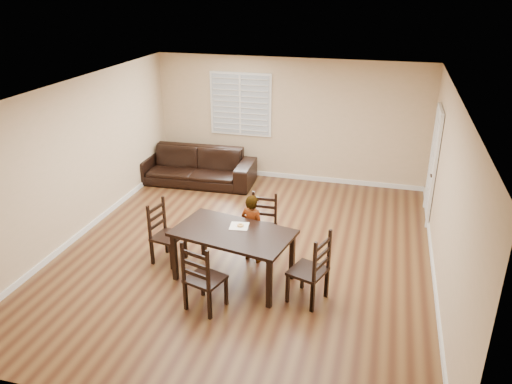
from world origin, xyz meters
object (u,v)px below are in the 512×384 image
at_px(chair_right, 316,272).
at_px(child, 252,228).
at_px(chair_far, 200,282).
at_px(donut, 240,225).
at_px(dining_table, 233,237).
at_px(sofa, 195,166).
at_px(chair_near, 263,223).
at_px(chair_left, 162,234).

height_order(chair_right, child, child).
height_order(chair_far, donut, chair_far).
distance_m(chair_far, chair_right, 1.60).
relative_size(dining_table, sofa, 0.72).
relative_size(chair_right, sofa, 0.41).
relative_size(child, donut, 11.18).
relative_size(chair_far, child, 0.92).
height_order(chair_near, sofa, chair_near).
relative_size(child, sofa, 0.44).
xyz_separation_m(dining_table, donut, (0.06, 0.19, 0.11)).
bearing_deg(chair_near, chair_left, -151.64).
distance_m(chair_far, child, 1.54).
height_order(chair_left, sofa, chair_left).
height_order(dining_table, child, child).
relative_size(chair_left, sofa, 0.39).
bearing_deg(dining_table, sofa, 131.11).
bearing_deg(sofa, child, -56.27).
xyz_separation_m(dining_table, chair_far, (-0.19, -0.89, -0.24)).
bearing_deg(chair_right, sofa, -119.85).
bearing_deg(chair_left, chair_right, -91.42).
bearing_deg(child, chair_right, 160.40).
bearing_deg(chair_near, child, -98.86).
xyz_separation_m(child, donut, (-0.07, -0.43, 0.26)).
distance_m(chair_far, chair_left, 1.58).
xyz_separation_m(chair_near, chair_right, (1.09, -1.35, 0.05)).
relative_size(chair_left, child, 0.89).
bearing_deg(chair_left, donut, -82.69).
distance_m(child, donut, 0.50).
bearing_deg(sofa, chair_far, -70.15).
relative_size(dining_table, chair_far, 1.79).
xyz_separation_m(chair_near, chair_far, (-0.39, -1.96, 0.03)).
height_order(dining_table, donut, donut).
xyz_separation_m(chair_far, donut, (0.25, 1.08, 0.35)).
relative_size(chair_near, donut, 9.56).
bearing_deg(donut, sofa, 121.63).
distance_m(chair_far, sofa, 4.76).
relative_size(dining_table, chair_left, 1.84).
height_order(child, sofa, child).
bearing_deg(dining_table, child, 90.00).
bearing_deg(chair_right, donut, -91.49).
distance_m(dining_table, chair_near, 1.12).
bearing_deg(chair_far, chair_right, -140.77).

